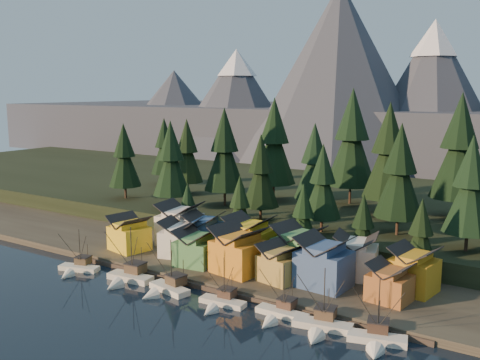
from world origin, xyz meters
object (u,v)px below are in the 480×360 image
Objects in this scene: boat_2 at (165,282)px; boat_5 at (321,319)px; boat_0 at (76,264)px; house_front_0 at (129,232)px; boat_1 at (127,271)px; house_back_1 at (204,231)px; house_front_1 at (180,237)px; boat_6 at (377,332)px; boat_3 at (220,297)px; house_back_0 at (180,222)px; boat_4 at (279,308)px.

boat_2 reaches higher than boat_5.
house_front_0 is at bearing 67.78° from boat_0.
boat_1 reaches higher than boat_0.
boat_5 is at bearing 13.09° from boat_2.
house_back_1 is (17.02, 24.07, 4.35)m from boat_0.
house_back_1 is (2.08, 6.28, 0.25)m from house_front_1.
boat_1 is 1.11× the size of boat_6.
boat_0 is 1.05× the size of house_front_0.
boat_3 is at bearing 12.76° from boat_2.
boat_1 is 1.26× the size of house_front_1.
house_front_1 is at bearing -57.88° from house_back_0.
house_back_1 reaches higher than boat_4.
house_front_0 is (-12.13, 13.44, 3.42)m from boat_1.
boat_0 is 1.03× the size of house_front_1.
house_front_1 is (14.94, 17.79, 4.10)m from boat_0.
boat_5 is at bearing -33.04° from house_back_0.
boat_6 is at bearing -31.48° from house_front_1.
boat_4 is at bearing -46.14° from house_back_1.
boat_0 is at bearing -137.63° from house_back_1.
boat_4 is 0.95× the size of boat_6.
boat_5 is 45.39m from house_front_1.
house_front_1 is at bearing 139.77° from boat_3.
boat_6 is 1.06× the size of house_back_0.
boat_6 is at bearing -8.05° from boat_5.
house_back_1 is at bearing 77.28° from boat_1.
boat_1 is at bearing -170.28° from boat_2.
boat_1 reaches higher than boat_4.
boat_4 is 1.09× the size of house_front_0.
boat_6 is (52.82, 0.79, -0.28)m from boat_1.
house_front_1 reaches higher than boat_0.
house_back_1 is at bearing 141.94° from boat_6.
boat_0 is at bearing -166.15° from boat_2.
boat_5 is 1.08× the size of house_back_0.
house_front_0 is (-55.58, 12.86, 3.73)m from boat_5.
house_back_1 is (-31.97, 21.39, 4.44)m from boat_4.
house_back_1 is at bearing 43.35° from house_front_0.
boat_6 is at bearing -36.20° from house_back_1.
boat_1 is 1.28× the size of house_front_0.
house_back_0 is at bearing 68.05° from house_front_0.
house_front_0 is at bearing 178.17° from house_front_1.
house_back_1 is (3.18, 22.73, 3.79)m from boat_1.
boat_2 is at bearing -84.32° from house_back_1.
boat_5 is 1.19× the size of house_back_1.
boat_1 is 35.18m from boat_4.
house_back_1 is at bearing 119.54° from boat_2.
boat_4 is at bearing 165.47° from boat_5.
house_front_1 is at bearing 24.91° from house_front_0.
house_front_1 is (1.10, 16.45, 3.54)m from boat_1.
house_back_0 reaches higher than boat_6.
house_back_1 reaches higher than house_front_0.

